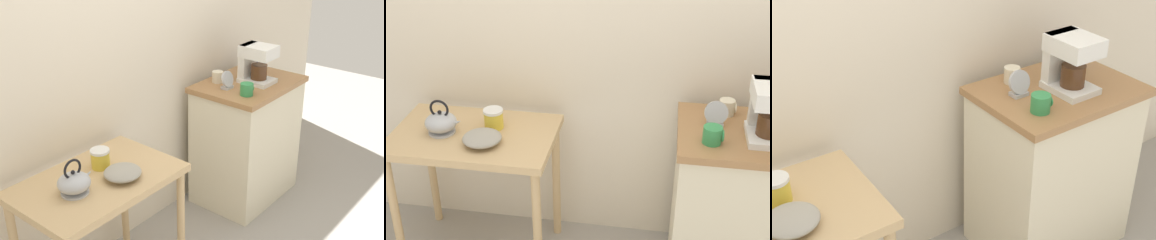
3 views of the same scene
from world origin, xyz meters
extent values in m
cube|color=beige|center=(0.10, 0.39, 1.40)|extent=(4.40, 0.10, 2.80)
cube|color=tan|center=(-0.61, 0.01, 0.75)|extent=(0.82, 0.54, 0.04)
cylinder|color=tan|center=(-0.24, -0.22, 0.36)|extent=(0.04, 0.04, 0.73)
cylinder|color=tan|center=(-0.24, 0.24, 0.36)|extent=(0.04, 0.04, 0.73)
cube|color=beige|center=(0.76, 0.01, 0.43)|extent=(0.71, 0.50, 0.86)
cube|color=#9E7044|center=(0.76, 0.01, 0.87)|extent=(0.74, 0.53, 0.04)
cylinder|color=#9E998C|center=(-0.53, -0.09, 0.77)|extent=(0.09, 0.09, 0.01)
ellipsoid|color=#9E998C|center=(-0.53, -0.09, 0.80)|extent=(0.19, 0.19, 0.05)
cylinder|color=#B2B5BA|center=(-0.77, -0.01, 0.77)|extent=(0.13, 0.13, 0.01)
ellipsoid|color=#B2B5BA|center=(-0.77, -0.01, 0.82)|extent=(0.16, 0.16, 0.09)
cone|color=#B2B5BA|center=(-0.70, -0.01, 0.83)|extent=(0.08, 0.03, 0.06)
sphere|color=black|center=(-0.77, -0.01, 0.88)|extent=(0.02, 0.02, 0.02)
torus|color=black|center=(-0.77, -0.01, 0.90)|extent=(0.10, 0.01, 0.10)
cylinder|color=gold|center=(-0.53, 0.08, 0.81)|extent=(0.10, 0.10, 0.09)
cylinder|color=white|center=(-0.53, 0.08, 0.86)|extent=(0.10, 0.10, 0.01)
cube|color=white|center=(0.78, -0.04, 0.91)|extent=(0.18, 0.22, 0.03)
cube|color=white|center=(0.78, 0.05, 1.02)|extent=(0.16, 0.05, 0.26)
cube|color=white|center=(0.78, -0.04, 1.11)|extent=(0.18, 0.22, 0.08)
cylinder|color=#4C2D19|center=(0.78, -0.05, 0.97)|extent=(0.11, 0.11, 0.10)
cylinder|color=#2D4CAD|center=(1.02, 0.16, 0.94)|extent=(0.08, 0.08, 0.09)
torus|color=#2D4CAD|center=(1.06, 0.16, 0.94)|extent=(0.01, 0.06, 0.06)
cylinder|color=beige|center=(0.62, 0.18, 0.93)|extent=(0.08, 0.08, 0.08)
torus|color=beige|center=(0.66, 0.18, 0.93)|extent=(0.01, 0.05, 0.05)
cylinder|color=#338C4C|center=(0.54, -0.11, 0.93)|extent=(0.08, 0.08, 0.08)
torus|color=#338C4C|center=(0.58, -0.11, 0.93)|extent=(0.01, 0.05, 0.05)
cube|color=#B2B5BA|center=(0.56, 0.05, 0.90)|extent=(0.08, 0.05, 0.02)
cylinder|color=#B2B5BA|center=(0.56, 0.05, 0.96)|extent=(0.11, 0.05, 0.11)
cylinder|color=black|center=(0.56, 0.05, 0.96)|extent=(0.09, 0.04, 0.09)
camera|label=1|loc=(-1.97, -1.70, 2.05)|focal=46.25mm
camera|label=2|loc=(0.31, -2.29, 2.14)|focal=51.87mm
camera|label=3|loc=(-0.85, -1.57, 1.98)|focal=50.18mm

